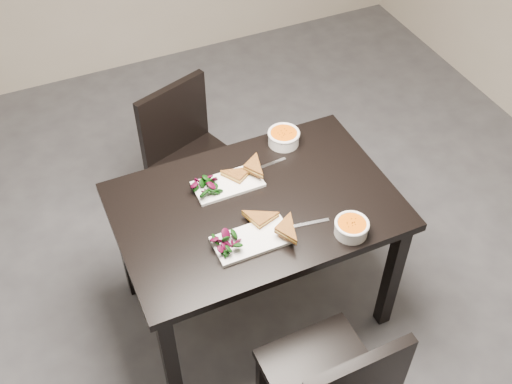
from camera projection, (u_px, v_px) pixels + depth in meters
ground at (217, 341)px, 3.02m from camera, size 5.00×5.00×0.00m
table at (256, 219)px, 2.71m from camera, size 1.20×0.80×0.75m
chair_far at (189, 153)px, 3.26m from camera, size 0.54×0.54×0.85m
plate_near at (252, 240)px, 2.48m from camera, size 0.32×0.16×0.02m
sandwich_near at (265, 227)px, 2.49m from camera, size 0.19×0.16×0.05m
salad_near at (229, 243)px, 2.43m from camera, size 0.10×0.09×0.04m
soup_bowl_near at (352, 227)px, 2.49m from camera, size 0.14×0.14×0.06m
cutlery_near at (308, 223)px, 2.55m from camera, size 0.18×0.04×0.00m
plate_far at (228, 184)px, 2.71m from camera, size 0.30×0.15×0.02m
sandwich_far at (243, 177)px, 2.69m from camera, size 0.19×0.18×0.05m
salad_far at (206, 186)px, 2.66m from camera, size 0.09×0.08×0.04m
soup_bowl_far at (284, 137)px, 2.88m from camera, size 0.15×0.15×0.07m
cutlery_far at (268, 165)px, 2.80m from camera, size 0.18×0.03×0.00m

